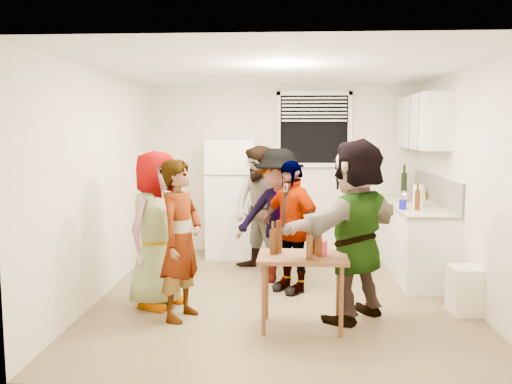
# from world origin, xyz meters

# --- Properties ---
(room) EXTENTS (4.00, 4.50, 2.50)m
(room) POSITION_xyz_m (0.00, 0.00, 0.00)
(room) COLOR silver
(room) RESTS_ON ground
(window) EXTENTS (1.12, 0.10, 1.06)m
(window) POSITION_xyz_m (0.45, 2.21, 1.85)
(window) COLOR white
(window) RESTS_ON room
(refrigerator) EXTENTS (0.70, 0.70, 1.70)m
(refrigerator) POSITION_xyz_m (-0.75, 1.88, 0.85)
(refrigerator) COLOR white
(refrigerator) RESTS_ON ground
(counter_lower) EXTENTS (0.60, 2.20, 0.86)m
(counter_lower) POSITION_xyz_m (1.70, 1.15, 0.43)
(counter_lower) COLOR white
(counter_lower) RESTS_ON ground
(countertop) EXTENTS (0.64, 2.22, 0.04)m
(countertop) POSITION_xyz_m (1.70, 1.15, 0.88)
(countertop) COLOR beige
(countertop) RESTS_ON counter_lower
(backsplash) EXTENTS (0.03, 2.20, 0.36)m
(backsplash) POSITION_xyz_m (1.99, 1.15, 1.08)
(backsplash) COLOR #A59F96
(backsplash) RESTS_ON countertop
(upper_cabinets) EXTENTS (0.34, 1.60, 0.70)m
(upper_cabinets) POSITION_xyz_m (1.83, 1.35, 1.95)
(upper_cabinets) COLOR white
(upper_cabinets) RESTS_ON room
(kettle) EXTENTS (0.27, 0.25, 0.18)m
(kettle) POSITION_xyz_m (1.65, 1.37, 0.90)
(kettle) COLOR silver
(kettle) RESTS_ON countertop
(paper_towel) EXTENTS (0.13, 0.13, 0.27)m
(paper_towel) POSITION_xyz_m (1.68, 0.83, 0.90)
(paper_towel) COLOR white
(paper_towel) RESTS_ON countertop
(wine_bottle) EXTENTS (0.08, 0.08, 0.33)m
(wine_bottle) POSITION_xyz_m (1.75, 1.99, 0.90)
(wine_bottle) COLOR black
(wine_bottle) RESTS_ON countertop
(beer_bottle_counter) EXTENTS (0.06, 0.06, 0.24)m
(beer_bottle_counter) POSITION_xyz_m (1.60, 0.53, 0.90)
(beer_bottle_counter) COLOR #47230C
(beer_bottle_counter) RESTS_ON countertop
(blue_cup) EXTENTS (0.09, 0.09, 0.12)m
(blue_cup) POSITION_xyz_m (1.44, 0.58, 0.90)
(blue_cup) COLOR #0F0FBB
(blue_cup) RESTS_ON countertop
(picture_frame) EXTENTS (0.02, 0.18, 0.15)m
(picture_frame) POSITION_xyz_m (1.92, 1.56, 0.98)
(picture_frame) COLOR gold
(picture_frame) RESTS_ON countertop
(trash_bin) EXTENTS (0.35, 0.35, 0.48)m
(trash_bin) POSITION_xyz_m (1.88, -0.50, 0.25)
(trash_bin) COLOR white
(trash_bin) RESTS_ON ground
(serving_table) EXTENTS (0.84, 0.57, 0.70)m
(serving_table) POSITION_xyz_m (0.20, -1.00, 0.00)
(serving_table) COLOR brown
(serving_table) RESTS_ON ground
(beer_bottle_table) EXTENTS (0.06, 0.06, 0.25)m
(beer_bottle_table) POSITION_xyz_m (0.35, -1.01, 0.70)
(beer_bottle_table) COLOR #47230C
(beer_bottle_table) RESTS_ON serving_table
(red_cup) EXTENTS (0.10, 0.10, 0.13)m
(red_cup) POSITION_xyz_m (0.38, -0.95, 0.70)
(red_cup) COLOR #CB284C
(red_cup) RESTS_ON serving_table
(guest_grey) EXTENTS (1.82, 1.47, 0.52)m
(guest_grey) POSITION_xyz_m (-1.30, -0.42, 0.00)
(guest_grey) COLOR gray
(guest_grey) RESTS_ON ground
(guest_stripe) EXTENTS (1.67, 1.07, 0.38)m
(guest_stripe) POSITION_xyz_m (-0.98, -0.80, 0.00)
(guest_stripe) COLOR #141933
(guest_stripe) RESTS_ON ground
(guest_back_left) EXTENTS (1.69, 1.77, 0.62)m
(guest_back_left) POSITION_xyz_m (-0.28, 0.94, 0.00)
(guest_back_left) COLOR brown
(guest_back_left) RESTS_ON ground
(guest_back_right) EXTENTS (1.43, 1.84, 0.61)m
(guest_back_right) POSITION_xyz_m (-0.04, 0.51, 0.00)
(guest_back_right) COLOR #3B3A3F
(guest_back_right) RESTS_ON ground
(guest_black) EXTENTS (1.69, 1.70, 0.37)m
(guest_black) POSITION_xyz_m (0.10, 0.16, 0.00)
(guest_black) COLOR black
(guest_black) RESTS_ON ground
(guest_orange) EXTENTS (2.42, 2.42, 0.52)m
(guest_orange) POSITION_xyz_m (0.72, -0.71, 0.00)
(guest_orange) COLOR #E49349
(guest_orange) RESTS_ON ground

